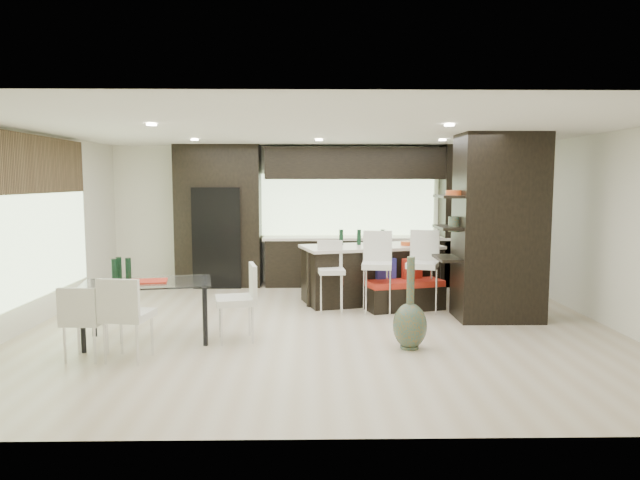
{
  "coord_description": "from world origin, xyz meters",
  "views": [
    {
      "loc": [
        -0.14,
        -7.8,
        2.03
      ],
      "look_at": [
        0.0,
        0.6,
        1.15
      ],
      "focal_mm": 32.0,
      "sensor_mm": 36.0,
      "label": 1
    }
  ],
  "objects_px": {
    "stool_left": "(331,284)",
    "dining_table": "(148,312)",
    "floor_vase": "(410,303)",
    "chair_near": "(128,321)",
    "stool_mid": "(377,280)",
    "chair_far": "(86,325)",
    "bench": "(405,295)",
    "stool_right": "(422,280)",
    "chair_end": "(236,306)",
    "kitchen_island": "(371,273)"
  },
  "relations": [
    {
      "from": "stool_left",
      "to": "dining_table",
      "type": "height_order",
      "value": "stool_left"
    },
    {
      "from": "floor_vase",
      "to": "chair_near",
      "type": "relative_size",
      "value": 1.26
    },
    {
      "from": "dining_table",
      "to": "chair_near",
      "type": "distance_m",
      "value": 0.77
    },
    {
      "from": "stool_mid",
      "to": "chair_near",
      "type": "relative_size",
      "value": 1.13
    },
    {
      "from": "floor_vase",
      "to": "chair_far",
      "type": "relative_size",
      "value": 1.41
    },
    {
      "from": "bench",
      "to": "stool_mid",
      "type": "bearing_deg",
      "value": -172.83
    },
    {
      "from": "stool_right",
      "to": "chair_end",
      "type": "distance_m",
      "value": 3.07
    },
    {
      "from": "floor_vase",
      "to": "kitchen_island",
      "type": "bearing_deg",
      "value": 93.87
    },
    {
      "from": "chair_end",
      "to": "chair_near",
      "type": "bearing_deg",
      "value": 112.69
    },
    {
      "from": "floor_vase",
      "to": "dining_table",
      "type": "bearing_deg",
      "value": 173.35
    },
    {
      "from": "floor_vase",
      "to": "chair_end",
      "type": "bearing_deg",
      "value": 169.98
    },
    {
      "from": "kitchen_island",
      "to": "chair_end",
      "type": "xyz_separation_m",
      "value": [
        -1.97,
        -2.33,
        -0.02
      ]
    },
    {
      "from": "kitchen_island",
      "to": "bench",
      "type": "relative_size",
      "value": 1.88
    },
    {
      "from": "kitchen_island",
      "to": "chair_near",
      "type": "bearing_deg",
      "value": -150.09
    },
    {
      "from": "stool_left",
      "to": "chair_near",
      "type": "height_order",
      "value": "chair_near"
    },
    {
      "from": "stool_left",
      "to": "kitchen_island",
      "type": "bearing_deg",
      "value": 43.67
    },
    {
      "from": "chair_near",
      "to": "stool_left",
      "type": "bearing_deg",
      "value": 53.25
    },
    {
      "from": "stool_left",
      "to": "chair_end",
      "type": "height_order",
      "value": "chair_end"
    },
    {
      "from": "kitchen_island",
      "to": "floor_vase",
      "type": "distance_m",
      "value": 2.72
    },
    {
      "from": "stool_mid",
      "to": "dining_table",
      "type": "distance_m",
      "value": 3.43
    },
    {
      "from": "bench",
      "to": "chair_end",
      "type": "xyz_separation_m",
      "value": [
        -2.43,
        -1.71,
        0.22
      ]
    },
    {
      "from": "stool_left",
      "to": "chair_end",
      "type": "distance_m",
      "value": 2.0
    },
    {
      "from": "stool_left",
      "to": "stool_mid",
      "type": "height_order",
      "value": "stool_mid"
    },
    {
      "from": "chair_near",
      "to": "dining_table",
      "type": "bearing_deg",
      "value": 99.12
    },
    {
      "from": "stool_mid",
      "to": "chair_near",
      "type": "height_order",
      "value": "stool_mid"
    },
    {
      "from": "kitchen_island",
      "to": "dining_table",
      "type": "distance_m",
      "value": 3.86
    },
    {
      "from": "stool_left",
      "to": "stool_mid",
      "type": "bearing_deg",
      "value": -6.9
    },
    {
      "from": "stool_right",
      "to": "stool_left",
      "type": "bearing_deg",
      "value": -161.26
    },
    {
      "from": "floor_vase",
      "to": "chair_far",
      "type": "bearing_deg",
      "value": -174.55
    },
    {
      "from": "floor_vase",
      "to": "stool_left",
      "type": "bearing_deg",
      "value": 114.64
    },
    {
      "from": "bench",
      "to": "chair_near",
      "type": "relative_size",
      "value": 1.36
    },
    {
      "from": "kitchen_island",
      "to": "dining_table",
      "type": "xyz_separation_m",
      "value": [
        -3.08,
        -2.33,
        -0.1
      ]
    },
    {
      "from": "stool_mid",
      "to": "stool_right",
      "type": "xyz_separation_m",
      "value": [
        0.7,
        -0.0,
        0.0
      ]
    },
    {
      "from": "stool_left",
      "to": "chair_near",
      "type": "distance_m",
      "value": 3.31
    },
    {
      "from": "stool_left",
      "to": "floor_vase",
      "type": "xyz_separation_m",
      "value": [
        0.88,
        -1.92,
        0.12
      ]
    },
    {
      "from": "stool_mid",
      "to": "chair_near",
      "type": "bearing_deg",
      "value": -134.8
    },
    {
      "from": "stool_left",
      "to": "stool_right",
      "type": "relative_size",
      "value": 0.87
    },
    {
      "from": "dining_table",
      "to": "chair_far",
      "type": "bearing_deg",
      "value": -134.71
    },
    {
      "from": "bench",
      "to": "chair_end",
      "type": "distance_m",
      "value": 2.98
    },
    {
      "from": "kitchen_island",
      "to": "stool_mid",
      "type": "bearing_deg",
      "value": -105.23
    },
    {
      "from": "kitchen_island",
      "to": "dining_table",
      "type": "relative_size",
      "value": 1.45
    },
    {
      "from": "chair_far",
      "to": "floor_vase",
      "type": "bearing_deg",
      "value": 8.56
    },
    {
      "from": "kitchen_island",
      "to": "stool_mid",
      "type": "relative_size",
      "value": 2.25
    },
    {
      "from": "kitchen_island",
      "to": "stool_right",
      "type": "xyz_separation_m",
      "value": [
        0.7,
        -0.81,
        0.03
      ]
    },
    {
      "from": "stool_left",
      "to": "chair_far",
      "type": "distance_m",
      "value": 3.67
    },
    {
      "from": "stool_right",
      "to": "chair_end",
      "type": "bearing_deg",
      "value": -130.48
    },
    {
      "from": "stool_left",
      "to": "chair_near",
      "type": "relative_size",
      "value": 0.99
    },
    {
      "from": "kitchen_island",
      "to": "chair_end",
      "type": "height_order",
      "value": "kitchen_island"
    },
    {
      "from": "bench",
      "to": "chair_near",
      "type": "bearing_deg",
      "value": -160.37
    },
    {
      "from": "bench",
      "to": "floor_vase",
      "type": "bearing_deg",
      "value": -113.02
    }
  ]
}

